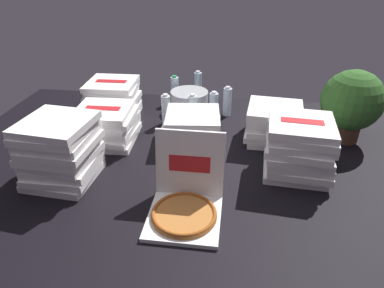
% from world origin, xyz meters
% --- Properties ---
extents(ground_plane, '(3.20, 2.40, 0.02)m').
position_xyz_m(ground_plane, '(0.00, 0.00, -0.01)').
color(ground_plane, black).
extents(open_pizza_box, '(0.36, 0.42, 0.38)m').
position_xyz_m(open_pizza_box, '(0.04, -0.35, 0.07)').
color(open_pizza_box, white).
rests_on(open_pizza_box, ground_plane).
extents(pizza_stack_left_near, '(0.39, 0.39, 0.25)m').
position_xyz_m(pizza_stack_left_near, '(-0.60, 0.31, 0.12)').
color(pizza_stack_left_near, white).
rests_on(pizza_stack_left_near, ground_plane).
extents(pizza_stack_left_far, '(0.40, 0.40, 0.21)m').
position_xyz_m(pizza_stack_left_far, '(-0.02, 0.38, 0.10)').
color(pizza_stack_left_far, white).
rests_on(pizza_stack_left_far, ground_plane).
extents(pizza_stack_center_near, '(0.41, 0.41, 0.33)m').
position_xyz_m(pizza_stack_center_near, '(0.63, 0.10, 0.17)').
color(pizza_stack_center_near, white).
rests_on(pizza_stack_center_near, ground_plane).
extents(pizza_stack_right_far, '(0.40, 0.40, 0.25)m').
position_xyz_m(pizza_stack_right_far, '(0.53, 0.48, 0.12)').
color(pizza_stack_right_far, white).
rests_on(pizza_stack_right_far, ground_plane).
extents(pizza_stack_center_far, '(0.40, 0.40, 0.37)m').
position_xyz_m(pizza_stack_center_far, '(-0.69, -0.15, 0.19)').
color(pizza_stack_center_far, white).
rests_on(pizza_stack_center_far, ground_plane).
extents(pizza_stack_left_mid, '(0.40, 0.39, 0.29)m').
position_xyz_m(pizza_stack_left_mid, '(-0.68, 0.70, 0.15)').
color(pizza_stack_left_mid, white).
rests_on(pizza_stack_left_mid, ground_plane).
extents(ice_bucket, '(0.31, 0.31, 0.16)m').
position_xyz_m(ice_bucket, '(-0.12, 0.90, 0.08)').
color(ice_bucket, '#B7BABF').
rests_on(ice_bucket, ground_plane).
extents(water_bottle_0, '(0.07, 0.07, 0.24)m').
position_xyz_m(water_bottle_0, '(0.19, 0.85, 0.11)').
color(water_bottle_0, silver).
rests_on(water_bottle_0, ground_plane).
extents(water_bottle_1, '(0.07, 0.07, 0.24)m').
position_xyz_m(water_bottle_1, '(-0.26, 0.63, 0.11)').
color(water_bottle_1, white).
rests_on(water_bottle_1, ground_plane).
extents(water_bottle_2, '(0.07, 0.07, 0.24)m').
position_xyz_m(water_bottle_2, '(-0.26, 1.05, 0.11)').
color(water_bottle_2, silver).
rests_on(water_bottle_2, ground_plane).
extents(water_bottle_3, '(0.07, 0.07, 0.24)m').
position_xyz_m(water_bottle_3, '(0.09, 0.73, 0.11)').
color(water_bottle_3, silver).
rests_on(water_bottle_3, ground_plane).
extents(water_bottle_4, '(0.07, 0.07, 0.24)m').
position_xyz_m(water_bottle_4, '(-0.06, 0.66, 0.11)').
color(water_bottle_4, white).
rests_on(water_bottle_4, ground_plane).
extents(water_bottle_5, '(0.07, 0.07, 0.24)m').
position_xyz_m(water_bottle_5, '(-0.08, 1.20, 0.11)').
color(water_bottle_5, silver).
rests_on(water_bottle_5, ground_plane).
extents(potted_plant, '(0.40, 0.40, 0.49)m').
position_xyz_m(potted_plant, '(1.02, 0.55, 0.28)').
color(potted_plant, '#513323').
rests_on(potted_plant, ground_plane).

